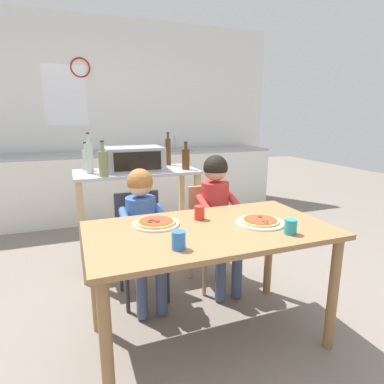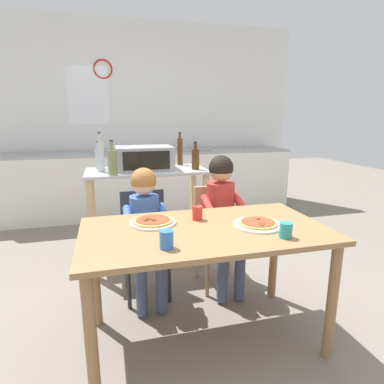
# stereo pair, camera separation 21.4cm
# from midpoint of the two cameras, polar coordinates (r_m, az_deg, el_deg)

# --- Properties ---
(ground_plane) EXTENTS (12.78, 12.78, 0.00)m
(ground_plane) POSITION_cam_midpoint_polar(r_m,az_deg,el_deg) (3.33, -7.97, -11.44)
(ground_plane) COLOR slate
(back_wall_tiled) EXTENTS (4.66, 0.14, 2.70)m
(back_wall_tiled) POSITION_cam_midpoint_polar(r_m,az_deg,el_deg) (4.98, -13.76, 12.56)
(back_wall_tiled) COLOR white
(back_wall_tiled) RESTS_ON ground
(kitchen_counter) EXTENTS (4.20, 0.60, 1.09)m
(kitchen_counter) POSITION_cam_midpoint_polar(r_m,az_deg,el_deg) (4.67, -12.45, 1.42)
(kitchen_counter) COLOR silver
(kitchen_counter) RESTS_ON ground
(kitchen_island_cart) EXTENTS (1.09, 0.53, 0.91)m
(kitchen_island_cart) POSITION_cam_midpoint_polar(r_m,az_deg,el_deg) (3.05, -11.54, -1.90)
(kitchen_island_cart) COLOR #B7BABF
(kitchen_island_cart) RESTS_ON ground
(toaster_oven) EXTENTS (0.51, 0.36, 0.21)m
(toaster_oven) POSITION_cam_midpoint_polar(r_m,az_deg,el_deg) (2.98, -12.24, 5.74)
(toaster_oven) COLOR #999BA0
(toaster_oven) RESTS_ON kitchen_island_cart
(bottle_brown_beer) EXTENTS (0.08, 0.08, 0.29)m
(bottle_brown_beer) POSITION_cam_midpoint_polar(r_m,az_deg,el_deg) (2.73, -17.56, 4.87)
(bottle_brown_beer) COLOR olive
(bottle_brown_beer) RESTS_ON kitchen_island_cart
(bottle_tall_green_wine) EXTENTS (0.05, 0.05, 0.32)m
(bottle_tall_green_wine) POSITION_cam_midpoint_polar(r_m,az_deg,el_deg) (3.25, -6.13, 7.16)
(bottle_tall_green_wine) COLOR #4C2D14
(bottle_tall_green_wine) RESTS_ON kitchen_island_cart
(bottle_squat_spirits) EXTENTS (0.07, 0.07, 0.25)m
(bottle_squat_spirits) POSITION_cam_midpoint_polar(r_m,az_deg,el_deg) (2.97, -3.18, 5.92)
(bottle_squat_spirits) COLOR #4C2D14
(bottle_squat_spirits) RESTS_ON kitchen_island_cart
(bottle_dark_olive_oil) EXTENTS (0.06, 0.06, 0.25)m
(bottle_dark_olive_oil) POSITION_cam_midpoint_polar(r_m,az_deg,el_deg) (3.11, -20.11, 5.40)
(bottle_dark_olive_oil) COLOR #ADB7B2
(bottle_dark_olive_oil) RESTS_ON kitchen_island_cart
(bottle_slim_sauce) EXTENTS (0.06, 0.06, 0.35)m
(bottle_slim_sauce) POSITION_cam_midpoint_polar(r_m,az_deg,el_deg) (2.93, -19.69, 5.76)
(bottle_slim_sauce) COLOR #ADB7B2
(bottle_slim_sauce) RESTS_ON kitchen_island_cart
(dining_table) EXTENTS (1.43, 0.79, 0.75)m
(dining_table) POSITION_cam_midpoint_polar(r_m,az_deg,el_deg) (1.95, -0.02, -9.20)
(dining_table) COLOR olive
(dining_table) RESTS_ON ground
(dining_chair_left) EXTENTS (0.36, 0.36, 0.81)m
(dining_chair_left) POSITION_cam_midpoint_polar(r_m,az_deg,el_deg) (2.55, -11.51, -7.87)
(dining_chair_left) COLOR #333338
(dining_chair_left) RESTS_ON ground
(dining_chair_right) EXTENTS (0.36, 0.36, 0.81)m
(dining_chair_right) POSITION_cam_midpoint_polar(r_m,az_deg,el_deg) (2.71, 1.18, -6.29)
(dining_chair_right) COLOR tan
(dining_chair_right) RESTS_ON ground
(child_in_blue_striped_shirt) EXTENTS (0.32, 0.42, 1.00)m
(child_in_blue_striped_shirt) POSITION_cam_midpoint_polar(r_m,az_deg,el_deg) (2.38, -11.21, -5.04)
(child_in_blue_striped_shirt) COLOR #424C6B
(child_in_blue_striped_shirt) RESTS_ON ground
(child_in_red_shirt) EXTENTS (0.32, 0.42, 1.07)m
(child_in_red_shirt) POSITION_cam_midpoint_polar(r_m,az_deg,el_deg) (2.54, 2.18, -2.63)
(child_in_red_shirt) COLOR #424C6B
(child_in_red_shirt) RESTS_ON ground
(pizza_plate_cream) EXTENTS (0.28, 0.28, 0.03)m
(pizza_plate_cream) POSITION_cam_midpoint_polar(r_m,az_deg,el_deg) (1.99, -9.46, -5.43)
(pizza_plate_cream) COLOR beige
(pizza_plate_cream) RESTS_ON dining_table
(pizza_plate_white) EXTENTS (0.29, 0.29, 0.03)m
(pizza_plate_white) POSITION_cam_midpoint_polar(r_m,az_deg,el_deg) (2.01, 8.97, -5.23)
(pizza_plate_white) COLOR white
(pizza_plate_white) RESTS_ON dining_table
(drinking_cup_blue) EXTENTS (0.07, 0.07, 0.09)m
(drinking_cup_blue) POSITION_cam_midpoint_polar(r_m,az_deg,el_deg) (1.62, -6.23, -8.52)
(drinking_cup_blue) COLOR blue
(drinking_cup_blue) RESTS_ON dining_table
(drinking_cup_teal) EXTENTS (0.07, 0.07, 0.08)m
(drinking_cup_teal) POSITION_cam_midpoint_polar(r_m,az_deg,el_deg) (1.86, 13.85, -6.02)
(drinking_cup_teal) COLOR teal
(drinking_cup_teal) RESTS_ON dining_table
(drinking_cup_red) EXTENTS (0.07, 0.07, 0.09)m
(drinking_cup_red) POSITION_cam_midpoint_polar(r_m,az_deg,el_deg) (2.05, -1.58, -3.71)
(drinking_cup_red) COLOR red
(drinking_cup_red) RESTS_ON dining_table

